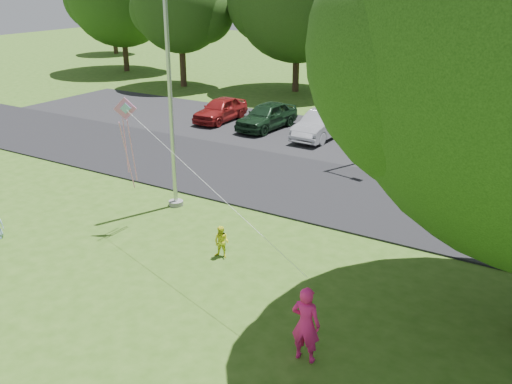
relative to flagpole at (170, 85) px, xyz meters
The scene contains 11 objects.
ground 7.39m from the flagpole, 55.01° to the right, with size 120.00×120.00×0.00m, color #315917.
park_road 6.73m from the flagpole, 48.81° to the left, with size 60.00×6.00×0.06m, color black.
parking_strip 11.82m from the flagpole, 71.57° to the left, with size 42.00×7.00×0.06m, color black.
flagpole is the anchor object (origin of this frame).
street_lamp 8.35m from the flagpole, 62.56° to the left, with size 1.74×0.51×6.23m.
trash_can 9.28m from the flagpole, 57.99° to the left, with size 0.68×0.68×1.07m.
tree_row 19.95m from the flagpole, 75.18° to the left, with size 64.35×11.94×10.88m.
parked_cars 12.20m from the flagpole, 62.26° to the left, with size 19.95×5.48×1.47m.
woman 9.81m from the flagpole, 34.09° to the right, with size 0.62×0.41×1.70m, color #EC1F7B.
child_yellow 5.64m from the flagpole, 33.21° to the right, with size 0.46×0.35×0.94m, color yellow.
kite 2.34m from the flagpole, 83.99° to the right, with size 7.88×3.35×2.91m.
Camera 1 is at (8.46, -9.07, 7.51)m, focal length 40.00 mm.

